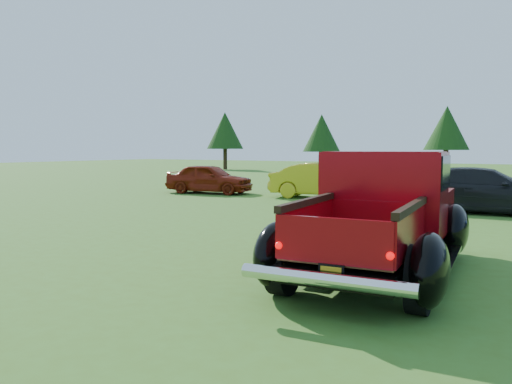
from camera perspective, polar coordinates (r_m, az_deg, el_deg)
name	(u,v)px	position (r m, az deg, el deg)	size (l,w,h in m)	color
ground	(266,259)	(8.74, 1.10, -7.62)	(120.00, 120.00, 0.00)	#3E651D
tree_far_west	(225,131)	(45.73, -3.56, 7.01)	(3.33, 3.33, 5.20)	#332114
tree_west	(322,133)	(39.87, 7.50, 6.68)	(2.94, 2.94, 4.60)	#332114
tree_mid_left	(447,128)	(39.07, 20.96, 6.83)	(3.20, 3.20, 5.00)	#332114
pickup_truck	(384,214)	(8.14, 14.41, -2.40)	(2.73, 5.18, 1.86)	black
show_car_red	(209,179)	(21.35, -5.37, 1.54)	(1.49, 3.71, 1.26)	maroon
show_car_yellow	(324,181)	(19.37, 7.73, 1.29)	(1.43, 4.09, 1.35)	gold
show_car_grey	(485,190)	(16.27, 24.72, 0.18)	(1.88, 4.63, 1.34)	black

